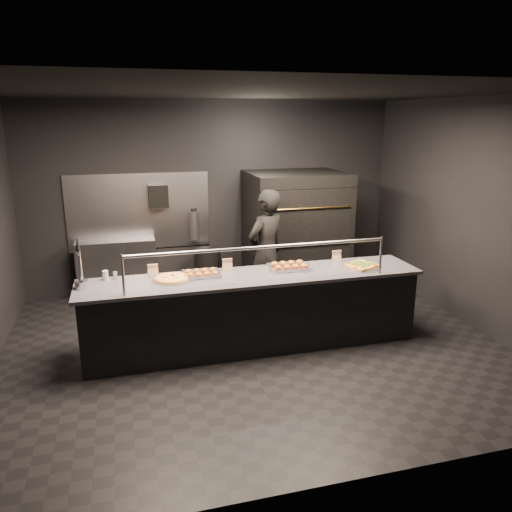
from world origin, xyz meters
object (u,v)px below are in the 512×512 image
beer_tap (80,274)px  worker (266,252)px  service_counter (254,311)px  round_pizza (173,278)px  slider_tray_b (289,266)px  trash_bin (208,271)px  pizza_oven (295,231)px  prep_shelf (117,268)px  towel_dispenser (158,196)px  fire_extinguisher (194,225)px  square_pizza (362,266)px  slider_tray_a (202,273)px

beer_tap → worker: size_ratio=0.32×
service_counter → worker: bearing=66.3°
round_pizza → slider_tray_b: size_ratio=0.82×
beer_tap → worker: (2.42, 1.01, -0.19)m
slider_tray_b → trash_bin: size_ratio=0.81×
pizza_oven → prep_shelf: size_ratio=1.59×
service_counter → towel_dispenser: towel_dispenser is taller
prep_shelf → fire_extinguisher: bearing=3.7°
slider_tray_b → round_pizza: bearing=-177.6°
beer_tap → square_pizza: size_ratio=1.25×
beer_tap → slider_tray_b: beer_tap is taller
service_counter → towel_dispenser: size_ratio=11.71×
prep_shelf → fire_extinguisher: (1.25, 0.08, 0.61)m
towel_dispenser → round_pizza: (-0.05, -2.30, -0.61)m
prep_shelf → square_pizza: 3.84m
slider_tray_a → worker: worker is taller
fire_extinguisher → square_pizza: 3.00m
towel_dispenser → round_pizza: size_ratio=0.74×
slider_tray_a → trash_bin: bearing=78.4°
beer_tap → slider_tray_a: (1.35, 0.10, -0.14)m
square_pizza → trash_bin: size_ratio=0.65×
prep_shelf → trash_bin: 1.42m
fire_extinguisher → service_counter: bearing=-81.7°
worker → fire_extinguisher: bearing=-88.0°
service_counter → prep_shelf: size_ratio=3.42×
towel_dispenser → slider_tray_a: (0.30, -2.24, -0.60)m
worker → slider_tray_a: bearing=11.1°
round_pizza → square_pizza: square_pizza is taller
slider_tray_a → trash_bin: size_ratio=0.69×
pizza_oven → slider_tray_b: (-0.70, -1.75, -0.02)m
slider_tray_b → square_pizza: bearing=-11.5°
prep_shelf → beer_tap: 2.38m
towel_dispenser → round_pizza: 2.38m
beer_tap → towel_dispenser: bearing=65.8°
slider_tray_a → pizza_oven: bearing=44.2°
pizza_oven → worker: (-0.73, -0.84, -0.07)m
pizza_oven → round_pizza: 2.81m
trash_bin → towel_dispenser: bearing=158.0°
service_counter → prep_shelf: service_counter is taller
service_counter → towel_dispenser: (-0.90, 2.39, 1.09)m
slider_tray_a → square_pizza: slider_tray_a is taller
service_counter → beer_tap: bearing=178.4°
service_counter → prep_shelf: bearing=124.6°
prep_shelf → beer_tap: (-0.35, -2.27, 0.63)m
slider_tray_b → fire_extinguisher: bearing=110.7°
square_pizza → worker: size_ratio=0.26×
prep_shelf → slider_tray_b: slider_tray_b is taller
trash_bin → fire_extinguisher: bearing=117.1°
slider_tray_b → trash_bin: (-0.70, 1.96, -0.60)m
service_counter → slider_tray_b: bearing=16.8°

